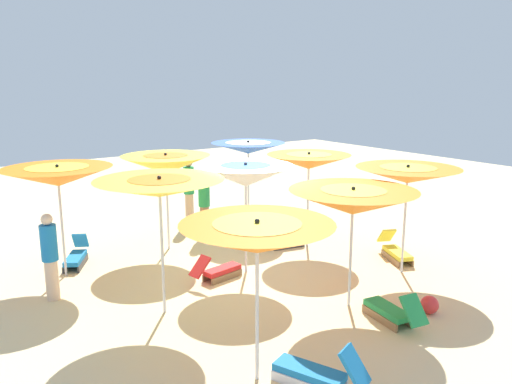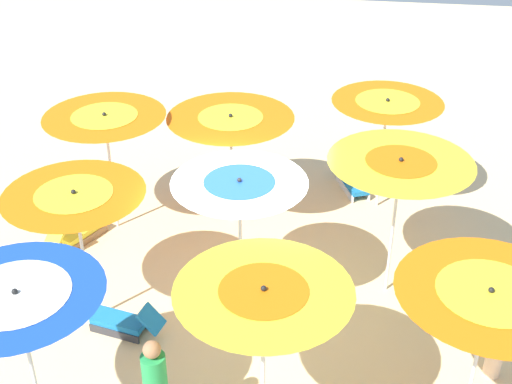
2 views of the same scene
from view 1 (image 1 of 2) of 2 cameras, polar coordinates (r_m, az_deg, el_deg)
ground at (r=11.09m, az=-0.97°, el=-9.13°), size 36.05×36.05×0.04m
beach_umbrella_0 at (r=6.67m, az=0.13°, el=-5.11°), size 2.05×2.05×2.30m
beach_umbrella_1 at (r=9.13m, az=10.75°, el=-1.07°), size 2.27×2.27×2.23m
beach_umbrella_2 at (r=11.00m, az=16.56°, el=1.83°), size 2.14×2.14×2.35m
beach_umbrella_3 at (r=8.76m, az=-10.71°, el=0.45°), size 2.20×2.20×2.48m
beach_umbrella_4 at (r=10.59m, az=-1.16°, el=1.87°), size 2.00×2.00×2.39m
beach_umbrella_5 at (r=12.44m, az=5.91°, el=3.42°), size 2.03×2.03×2.35m
beach_umbrella_6 at (r=11.12m, az=-21.24°, el=1.65°), size 2.19×2.19×2.38m
beach_umbrella_7 at (r=12.29m, az=-10.03°, el=3.08°), size 2.11×2.11×2.37m
beach_umbrella_8 at (r=14.09m, az=-0.87°, el=4.95°), size 2.03×2.03×2.43m
lounger_0 at (r=12.25m, az=15.30°, el=-6.34°), size 1.27×0.84×0.61m
lounger_1 at (r=7.30m, az=6.81°, el=-19.36°), size 1.35×0.83×0.70m
lounger_2 at (r=10.69m, az=-4.21°, el=-8.71°), size 0.50×1.22×0.61m
lounger_3 at (r=12.16m, az=-19.43°, el=-6.78°), size 1.16×0.86×0.61m
lounger_4 at (r=9.19m, az=14.93°, el=-12.70°), size 1.30×0.56×0.66m
lounger_5 at (r=12.67m, az=3.01°, el=-5.30°), size 0.59×1.20×0.55m
beachgoer_0 at (r=13.45m, az=-5.80°, el=-1.17°), size 0.30×0.30×1.73m
beachgoer_1 at (r=14.62m, az=-7.49°, el=0.30°), size 0.30×0.30×1.90m
beachgoer_2 at (r=10.26m, az=-22.01°, el=-6.58°), size 0.30×0.30×1.67m
beach_ball at (r=9.74m, az=18.79°, el=-11.82°), size 0.32×0.32×0.32m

